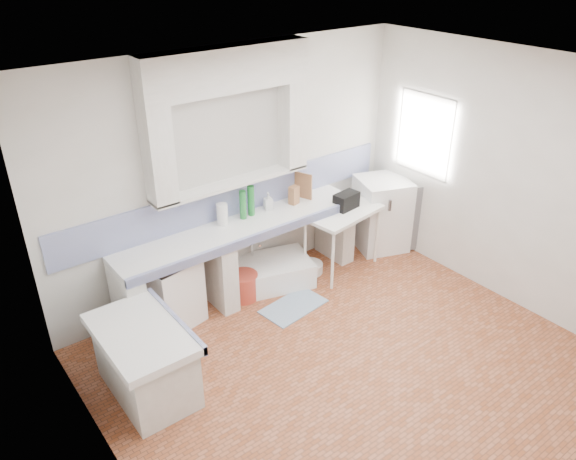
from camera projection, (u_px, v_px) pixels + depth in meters
floor at (350, 366)px, 5.45m from camera, size 4.50×4.50×0.00m
ceiling at (369, 80)px, 4.13m from camera, size 4.50×4.50×0.00m
wall_back at (234, 173)px, 6.19m from camera, size 4.50×0.00×4.50m
wall_left at (107, 347)px, 3.58m from camera, size 0.00×4.50×4.50m
wall_right at (509, 181)px, 6.00m from camera, size 0.00×4.50×4.50m
alcove_mass at (227, 69)px, 5.50m from camera, size 1.90×0.25×0.45m
window_frame at (434, 132)px, 6.84m from camera, size 0.35×0.86×1.06m
lace_valance at (430, 104)px, 6.58m from camera, size 0.01×0.84×0.24m
counter_slab at (243, 228)px, 6.18m from camera, size 3.00×0.60×0.08m
counter_lip at (257, 238)px, 5.99m from camera, size 3.00×0.04×0.10m
counter_pier_left at (130, 306)px, 5.64m from camera, size 0.20×0.55×0.82m
counter_pier_mid at (218, 272)px, 6.21m from camera, size 0.20×0.55×0.82m
counter_pier_right at (335, 228)px, 7.15m from camera, size 0.20×0.55×0.82m
peninsula_top at (141, 334)px, 4.86m from camera, size 0.70×1.10×0.08m
peninsula_base at (146, 364)px, 5.02m from camera, size 0.60×1.00×0.62m
peninsula_lip at (175, 320)px, 5.04m from camera, size 0.04×1.10×0.10m
backsplash at (236, 198)px, 6.32m from camera, size 4.27×0.03×0.40m
stove at (171, 292)px, 5.92m from camera, size 0.63×0.62×0.76m
sink at (263, 275)px, 6.66m from camera, size 1.27×0.92×0.27m
side_table at (342, 240)px, 6.87m from camera, size 1.04×0.67×0.04m
fridge at (381, 213)px, 7.35m from camera, size 0.80×0.80×0.97m
bucket_red at (244, 286)px, 6.41m from camera, size 0.36×0.36×0.32m
bucket_orange at (269, 273)px, 6.70m from camera, size 0.33×0.33×0.28m
bucket_blue at (280, 273)px, 6.70m from camera, size 0.37×0.37×0.28m
basin_white at (310, 268)px, 6.95m from camera, size 0.32×0.32×0.12m
water_bottle_a at (248, 275)px, 6.66m from camera, size 0.10×0.10×0.28m
water_bottle_b at (262, 267)px, 6.80m from camera, size 0.09×0.09×0.30m
black_bag at (346, 201)px, 6.70m from camera, size 0.34×0.22×0.20m
green_bottle_a at (243, 205)px, 6.23m from camera, size 0.08×0.08×0.34m
green_bottle_b at (251, 201)px, 6.30m from camera, size 0.10×0.10×0.36m
knife_block at (294, 195)px, 6.60m from camera, size 0.13×0.11×0.22m
cutting_board at (303, 186)px, 6.72m from camera, size 0.10×0.23×0.32m
paper_towel at (222, 214)px, 6.12m from camera, size 0.16×0.16×0.25m
soap_bottle at (268, 201)px, 6.47m from camera, size 0.12×0.12×0.21m
rug at (294, 306)px, 6.32m from camera, size 0.79×0.51×0.01m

